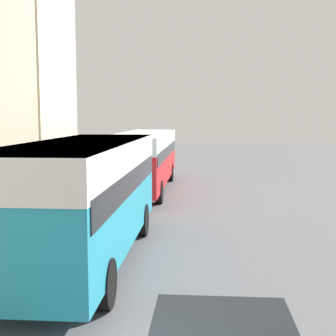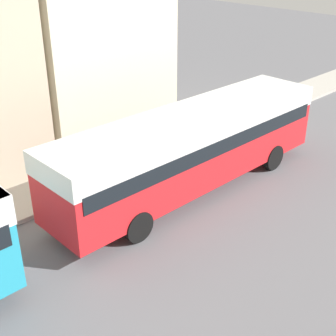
% 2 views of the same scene
% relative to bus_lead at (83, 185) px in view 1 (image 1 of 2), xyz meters
% --- Properties ---
extents(building_far_terrace, '(5.14, 6.14, 10.85)m').
position_rel_bus_lead_xyz_m(building_far_terrace, '(-6.88, 12.23, 3.41)').
color(building_far_terrace, beige).
rests_on(building_far_terrace, ground_plane).
extents(bus_lead, '(2.57, 9.10, 3.12)m').
position_rel_bus_lead_xyz_m(bus_lead, '(0.00, 0.00, 0.00)').
color(bus_lead, teal).
rests_on(bus_lead, ground_plane).
extents(bus_following, '(2.51, 11.26, 2.91)m').
position_rel_bus_lead_xyz_m(bus_following, '(0.03, 11.72, -0.12)').
color(bus_following, red).
rests_on(bus_following, ground_plane).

